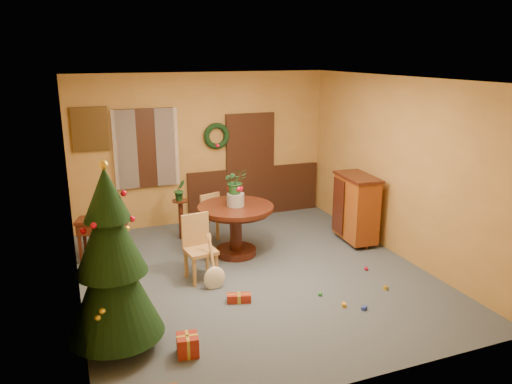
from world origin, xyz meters
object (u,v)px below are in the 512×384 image
chair_near (198,245)px  christmas_tree (112,264)px  dining_table (236,221)px  writing_desk (102,229)px  sideboard (356,207)px

chair_near → christmas_tree: christmas_tree is taller
dining_table → chair_near: size_ratio=1.27×
chair_near → writing_desk: bearing=136.1°
dining_table → christmas_tree: christmas_tree is taller
chair_near → writing_desk: (-1.26, 1.21, 0.00)m
writing_desk → sideboard: sideboard is taller
writing_desk → sideboard: (4.21, -0.80, 0.12)m
dining_table → sideboard: 2.17m
dining_table → chair_near: bearing=-142.1°
christmas_tree → writing_desk: 2.72m
chair_near → writing_desk: chair_near is taller
dining_table → christmas_tree: 3.02m
dining_table → chair_near: 1.01m
writing_desk → chair_near: bearing=-43.9°
chair_near → writing_desk: 1.75m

